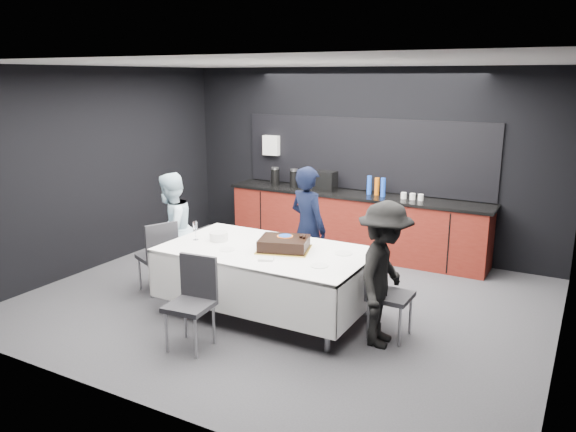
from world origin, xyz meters
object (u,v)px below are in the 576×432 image
(chair_left, at_px, (159,252))
(person_center, at_px, (308,228))
(chair_near, at_px, (193,295))
(plate_stack, at_px, (219,236))
(person_right, at_px, (384,275))
(person_left, at_px, (171,230))
(party_table, at_px, (267,261))
(champagne_flute, at_px, (195,227))
(chair_right, at_px, (383,287))
(cake_assembly, at_px, (284,244))

(chair_left, bearing_deg, person_center, 34.90)
(chair_left, relative_size, chair_near, 1.00)
(plate_stack, relative_size, chair_left, 0.23)
(chair_left, bearing_deg, person_right, 0.49)
(chair_left, height_order, person_left, person_left)
(party_table, relative_size, champagne_flute, 10.36)
(plate_stack, bearing_deg, person_right, -2.29)
(plate_stack, bearing_deg, person_center, 54.39)
(plate_stack, height_order, chair_right, chair_right)
(chair_left, height_order, chair_right, same)
(cake_assembly, height_order, chair_right, cake_assembly)
(plate_stack, distance_m, chair_left, 0.90)
(party_table, distance_m, person_right, 1.41)
(cake_assembly, xyz_separation_m, chair_near, (-0.44, -1.07, -0.32))
(champagne_flute, bearing_deg, person_center, 48.74)
(party_table, distance_m, cake_assembly, 0.29)
(party_table, bearing_deg, chair_right, 5.08)
(chair_left, xyz_separation_m, person_right, (2.91, 0.02, 0.21))
(plate_stack, bearing_deg, person_left, 166.67)
(champagne_flute, height_order, person_center, person_center)
(chair_right, bearing_deg, champagne_flute, -174.40)
(person_center, xyz_separation_m, person_right, (1.38, -1.04, -0.05))
(champagne_flute, relative_size, person_left, 0.15)
(plate_stack, distance_m, person_left, 0.95)
(person_center, height_order, person_left, person_center)
(party_table, relative_size, person_center, 1.47)
(chair_right, height_order, person_center, person_center)
(chair_near, bearing_deg, plate_stack, 112.17)
(plate_stack, bearing_deg, chair_left, -172.71)
(champagne_flute, bearing_deg, chair_near, -53.63)
(chair_left, height_order, person_center, person_center)
(cake_assembly, distance_m, person_right, 1.23)
(person_right, bearing_deg, cake_assembly, 78.68)
(chair_near, bearing_deg, person_center, 82.24)
(plate_stack, height_order, champagne_flute, champagne_flute)
(champagne_flute, relative_size, person_center, 0.14)
(party_table, bearing_deg, person_center, 88.44)
(plate_stack, relative_size, champagne_flute, 0.97)
(champagne_flute, bearing_deg, chair_right, 5.60)
(chair_left, xyz_separation_m, person_left, (-0.07, 0.32, 0.20))
(person_right, bearing_deg, plate_stack, 82.50)
(person_center, bearing_deg, chair_right, 167.49)
(plate_stack, relative_size, chair_right, 0.23)
(cake_assembly, height_order, champagne_flute, champagne_flute)
(chair_near, distance_m, person_center, 2.02)
(person_center, bearing_deg, chair_left, 55.29)
(chair_right, relative_size, person_left, 0.63)
(party_table, relative_size, person_right, 1.56)
(cake_assembly, distance_m, chair_left, 1.74)
(chair_left, relative_size, person_center, 0.58)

